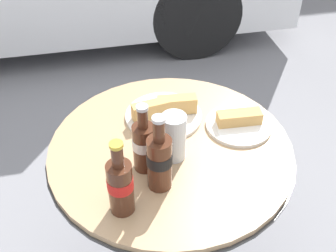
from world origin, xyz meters
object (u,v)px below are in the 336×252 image
cola_bottle_left (144,145)px  drinking_glass (173,139)px  cola_bottle_right (159,160)px  bistro_table (170,180)px  lunch_plate_far (239,122)px  cola_bottle_center (120,185)px  lunch_plate_near (164,112)px

cola_bottle_left → drinking_glass: size_ratio=1.48×
drinking_glass → cola_bottle_right: bearing=-119.2°
bistro_table → cola_bottle_left: size_ratio=3.44×
drinking_glass → lunch_plate_far: (0.24, 0.09, -0.05)m
cola_bottle_right → cola_bottle_center: 0.13m
bistro_table → lunch_plate_far: bearing=11.3°
drinking_glass → lunch_plate_near: size_ratio=0.59×
drinking_glass → lunch_plate_near: drinking_glass is taller
lunch_plate_near → cola_bottle_center: bearing=-117.4°
bistro_table → cola_bottle_left: 0.27m
cola_bottle_left → lunch_plate_near: bearing=64.8°
cola_bottle_center → lunch_plate_near: cola_bottle_center is taller
cola_bottle_center → bistro_table: bearing=50.5°
bistro_table → cola_bottle_right: 0.30m
bistro_table → lunch_plate_far: size_ratio=3.57×
cola_bottle_center → lunch_plate_far: bearing=32.2°
cola_bottle_right → drinking_glass: size_ratio=1.60×
bistro_table → lunch_plate_near: size_ratio=2.99×
bistro_table → lunch_plate_far: 0.30m
cola_bottle_left → bistro_table: bearing=38.0°
cola_bottle_right → lunch_plate_far: (0.30, 0.20, -0.08)m
cola_bottle_center → lunch_plate_far: cola_bottle_center is taller
drinking_glass → lunch_plate_near: bearing=86.0°
drinking_glass → lunch_plate_near: 0.20m
cola_bottle_right → lunch_plate_far: 0.37m
lunch_plate_far → cola_bottle_left: bearing=-160.1°
cola_bottle_right → lunch_plate_near: (0.07, 0.30, -0.07)m
bistro_table → cola_bottle_center: bearing=-129.5°
cola_bottle_left → lunch_plate_near: size_ratio=0.87×
cola_bottle_center → lunch_plate_far: size_ratio=1.09×
cola_bottle_left → cola_bottle_center: (-0.08, -0.14, 0.00)m
cola_bottle_right → drinking_glass: (0.06, 0.11, -0.03)m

